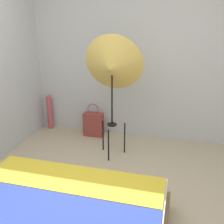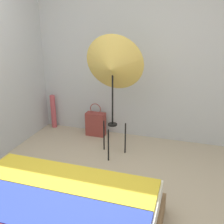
{
  "view_description": "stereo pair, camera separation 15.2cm",
  "coord_description": "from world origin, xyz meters",
  "views": [
    {
      "loc": [
        0.85,
        -1.91,
        1.84
      ],
      "look_at": [
        0.04,
        1.18,
        0.7
      ],
      "focal_mm": 42.0,
      "sensor_mm": 36.0,
      "label": 1
    },
    {
      "loc": [
        0.99,
        -1.87,
        1.84
      ],
      "look_at": [
        0.04,
        1.18,
        0.7
      ],
      "focal_mm": 42.0,
      "sensor_mm": 36.0,
      "label": 2
    }
  ],
  "objects": [
    {
      "name": "photo_umbrella",
      "position": [
        0.0,
        1.32,
        1.26
      ],
      "size": [
        0.78,
        0.42,
        1.66
      ],
      "color": "black",
      "rests_on": "ground_plane"
    },
    {
      "name": "ground_plane",
      "position": [
        0.0,
        0.0,
        0.0
      ],
      "size": [
        14.0,
        14.0,
        0.0
      ],
      "primitive_type": "plane",
      "color": "tan"
    },
    {
      "name": "wall_back",
      "position": [
        0.0,
        2.08,
        1.3
      ],
      "size": [
        8.0,
        0.05,
        2.6
      ],
      "color": "#B7BCC1",
      "rests_on": "ground_plane"
    },
    {
      "name": "tote_bag",
      "position": [
        -0.46,
        1.86,
        0.2
      ],
      "size": [
        0.32,
        0.15,
        0.55
      ],
      "color": "brown",
      "rests_on": "ground_plane"
    },
    {
      "name": "paper_roll",
      "position": [
        -1.29,
        1.97,
        0.29
      ],
      "size": [
        0.09,
        0.09,
        0.59
      ],
      "color": "#BC4C56",
      "rests_on": "ground_plane"
    }
  ]
}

